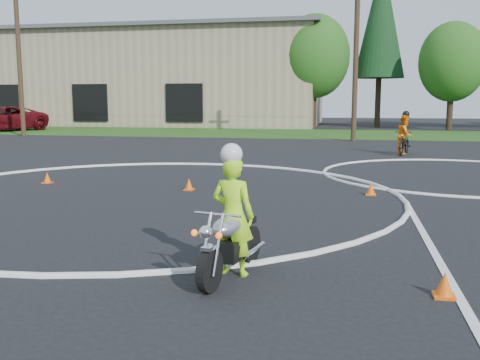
% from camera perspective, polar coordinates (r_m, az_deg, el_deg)
% --- Properties ---
extents(ground, '(120.00, 120.00, 0.00)m').
position_cam_1_polar(ground, '(10.25, -16.24, -4.41)').
color(ground, black).
rests_on(ground, ground).
extents(grass_strip, '(120.00, 10.00, 0.02)m').
position_cam_1_polar(grass_strip, '(36.20, 3.94, 5.01)').
color(grass_strip, '#1E4714').
rests_on(grass_strip, ground).
extents(course_markings, '(19.05, 19.05, 0.12)m').
position_cam_1_polar(course_markings, '(13.61, 0.55, -0.88)').
color(course_markings, silver).
rests_on(course_markings, ground).
extents(primary_motorcycle, '(0.72, 1.73, 0.92)m').
position_cam_1_polar(primary_motorcycle, '(6.79, -1.02, -6.77)').
color(primary_motorcycle, black).
rests_on(primary_motorcycle, ground).
extents(rider_primary_grp, '(0.63, 0.48, 1.71)m').
position_cam_1_polar(rider_primary_grp, '(6.82, -0.76, -3.43)').
color(rider_primary_grp, '#AFFF1A').
rests_on(rider_primary_grp, ground).
extents(rider_second_grp, '(1.12, 1.97, 1.80)m').
position_cam_1_polar(rider_second_grp, '(22.97, 17.17, 4.17)').
color(rider_second_grp, black).
rests_on(rider_second_grp, ground).
extents(pickup_grp, '(5.12, 6.98, 1.76)m').
position_cam_1_polar(pickup_grp, '(42.10, -24.08, 5.97)').
color(pickup_grp, '#5D0A11').
rests_on(pickup_grp, ground).
extents(traffic_cones, '(19.02, 12.88, 0.30)m').
position_cam_1_polar(traffic_cones, '(12.28, 11.78, -1.49)').
color(traffic_cones, '#F15D0C').
rests_on(traffic_cones, ground).
extents(warehouse, '(41.00, 17.00, 8.30)m').
position_cam_1_polar(warehouse, '(53.87, -13.76, 10.37)').
color(warehouse, tan).
rests_on(warehouse, ground).
extents(utility_poles, '(41.60, 1.12, 10.00)m').
position_cam_1_polar(utility_poles, '(29.98, 12.30, 14.03)').
color(utility_poles, '#473321').
rests_on(utility_poles, ground).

